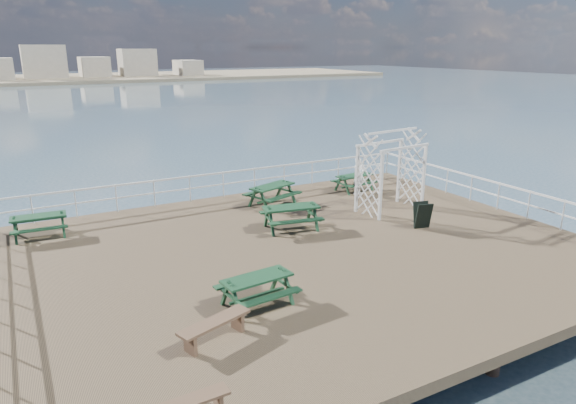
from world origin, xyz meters
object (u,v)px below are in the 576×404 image
Objects in this scene: picnic_table_c at (354,179)px; picnic_table_e at (291,213)px; picnic_table_a at (39,221)px; flat_bench_far at (215,326)px; trellis_arbor at (391,175)px; person at (358,176)px; picnic_table_b at (272,191)px; picnic_table_d at (257,284)px.

picnic_table_c is 0.83× the size of picnic_table_e.
picnic_table_c is at bearing 2.62° from picnic_table_a.
trellis_arbor is at bearing 12.78° from flat_bench_far.
picnic_table_e is 1.36× the size of person.
picnic_table_b is at bearing 166.18° from person.
trellis_arbor reaches higher than picnic_table_d.
person is (0.32, 2.49, -0.60)m from trellis_arbor.
picnic_table_e is 4.49m from trellis_arbor.
picnic_table_e reaches higher than flat_bench_far.
picnic_table_b reaches higher than picnic_table_d.
picnic_table_d is (-8.36, -7.59, 0.02)m from picnic_table_c.
picnic_table_d reaches higher than flat_bench_far.
picnic_table_b is at bearing 176.57° from picnic_table_c.
picnic_table_d is 10.78m from person.
picnic_table_d is at bearing -148.20° from person.
picnic_table_c is at bearing -16.72° from picnic_table_b.
flat_bench_far is (2.88, -8.93, -0.17)m from picnic_table_a.
person is (12.57, -0.83, 0.26)m from picnic_table_a.
picnic_table_a is at bearing 89.74° from flat_bench_far.
picnic_table_a is at bearing 157.84° from trellis_arbor.
picnic_table_d is 1.17× the size of person.
person reaches higher than picnic_table_a.
picnic_table_a is 0.84× the size of picnic_table_e.
picnic_table_c is (12.76, -0.27, -0.02)m from picnic_table_a.
picnic_table_b is 1.31× the size of flat_bench_far.
picnic_table_b is 4.21m from picnic_table_c.
picnic_table_a is 0.58× the size of trellis_arbor.
picnic_table_c is at bearing 73.50° from trellis_arbor.
picnic_table_e is 5.38m from person.
picnic_table_d reaches higher than picnic_table_a.
flat_bench_far is at bearing -156.06° from trellis_arbor.
picnic_table_a is at bearing 172.39° from picnic_table_c.
person reaches higher than flat_bench_far.
picnic_table_c is 1.13× the size of person.
picnic_table_d is at bearing -144.15° from picnic_table_c.
person is at bearing 75.78° from trellis_arbor.
picnic_table_e reaches higher than picnic_table_a.
picnic_table_b is at bearing 86.78° from picnic_table_e.
trellis_arbor is at bearing 11.46° from picnic_table_e.
person reaches higher than picnic_table_d.
picnic_table_a is at bearing 167.53° from picnic_table_e.
picnic_table_c is (4.21, 0.22, -0.08)m from picnic_table_b.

